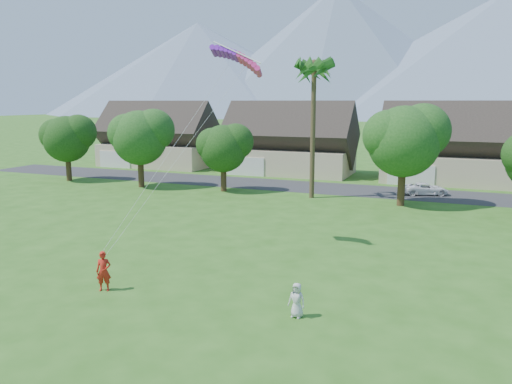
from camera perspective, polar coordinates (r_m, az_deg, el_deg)
The scene contains 10 objects.
ground at distance 20.44m, azimuth -11.05°, elevation -15.33°, with size 500.00×500.00×0.00m, color #2D6019.
street at distance 51.12m, azimuth 10.22°, elevation 0.29°, with size 90.00×7.00×0.01m, color #2D2D30.
kite_flyer at distance 24.67m, azimuth -17.02°, elevation -8.65°, with size 0.69×0.46×1.90m, color red.
watcher at distance 21.02m, azimuth 4.67°, elevation -12.22°, with size 0.72×0.47×1.47m, color silver.
parked_car at distance 50.04m, azimuth 18.82°, elevation 0.35°, with size 1.91×4.14×1.15m, color white.
mountain_ridge at distance 276.04m, azimuth 22.84°, elevation 13.78°, with size 540.00×240.00×70.00m.
houses_row at distance 59.35m, azimuth 12.62°, elevation 4.93°, with size 72.75×8.19×8.86m.
tree_row at distance 44.87m, azimuth 7.34°, elevation 5.28°, with size 62.27×6.67×8.45m.
fan_palm at distance 45.59m, azimuth 6.67°, elevation 14.07°, with size 3.00×3.00×13.80m.
parafoil_kite at distance 29.76m, azimuth -2.05°, elevation 15.17°, with size 3.30×1.11×0.50m.
Camera 1 is at (10.32, -15.29, 8.79)m, focal length 35.00 mm.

